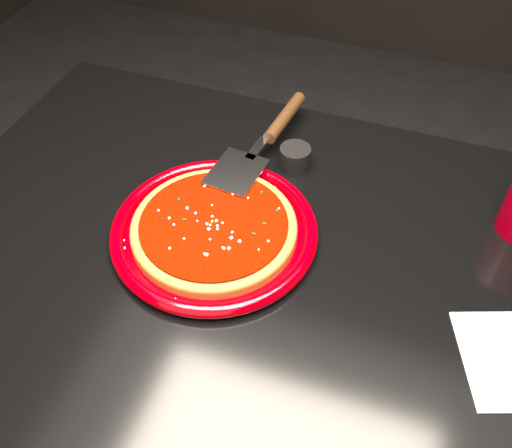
% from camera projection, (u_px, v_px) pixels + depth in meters
% --- Properties ---
extents(table, '(1.20, 0.80, 0.75)m').
position_uv_depth(table, '(273.00, 379.00, 1.15)').
color(table, black).
rests_on(table, floor).
extents(plate, '(0.38, 0.38, 0.02)m').
position_uv_depth(plate, '(214.00, 231.00, 0.91)').
color(plate, '#760004').
rests_on(plate, table).
extents(pizza_crust, '(0.30, 0.30, 0.01)m').
position_uv_depth(pizza_crust, '(214.00, 229.00, 0.91)').
color(pizza_crust, brown).
rests_on(pizza_crust, plate).
extents(pizza_crust_rim, '(0.30, 0.30, 0.02)m').
position_uv_depth(pizza_crust_rim, '(214.00, 226.00, 0.90)').
color(pizza_crust_rim, brown).
rests_on(pizza_crust_rim, plate).
extents(pizza_sauce, '(0.27, 0.27, 0.01)m').
position_uv_depth(pizza_sauce, '(214.00, 224.00, 0.90)').
color(pizza_sauce, '#600D00').
rests_on(pizza_sauce, plate).
extents(parmesan_dusting, '(0.23, 0.23, 0.01)m').
position_uv_depth(parmesan_dusting, '(214.00, 222.00, 0.89)').
color(parmesan_dusting, beige).
rests_on(parmesan_dusting, plate).
extents(basil_flecks, '(0.21, 0.21, 0.00)m').
position_uv_depth(basil_flecks, '(214.00, 222.00, 0.89)').
color(basil_flecks, black).
rests_on(basil_flecks, plate).
extents(pizza_server, '(0.13, 0.35, 0.03)m').
position_uv_depth(pizza_server, '(264.00, 141.00, 1.02)').
color(pizza_server, silver).
rests_on(pizza_server, plate).
extents(ramekin, '(0.07, 0.07, 0.04)m').
position_uv_depth(ramekin, '(295.00, 158.00, 1.02)').
color(ramekin, black).
rests_on(ramekin, table).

